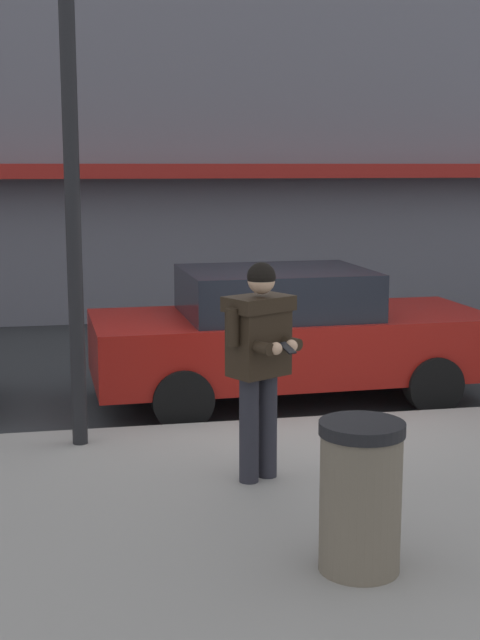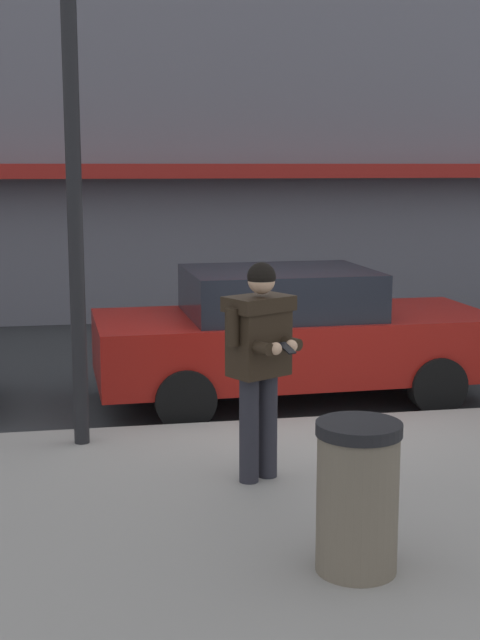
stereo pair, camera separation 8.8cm
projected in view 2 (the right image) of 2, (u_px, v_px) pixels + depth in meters
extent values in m
plane|color=#2B2D30|center=(279.00, 426.00, 9.35)|extent=(80.00, 80.00, 0.00)
cube|color=silver|center=(368.00, 419.00, 9.57)|extent=(28.00, 0.12, 0.01)
cube|color=maroon|center=(256.00, 171.00, 15.04)|extent=(26.60, 0.70, 0.24)
cube|color=maroon|center=(294.00, 344.00, 10.22)|extent=(4.55, 1.95, 0.70)
cube|color=black|center=(279.00, 292.00, 10.08)|extent=(2.12, 1.70, 0.52)
cylinder|color=black|center=(381.00, 353.00, 11.40)|extent=(0.65, 0.24, 0.64)
cylinder|color=black|center=(437.00, 385.00, 9.75)|extent=(0.65, 0.24, 0.64)
cylinder|color=black|center=(164.00, 364.00, 10.82)|extent=(0.65, 0.24, 0.64)
cylinder|color=black|center=(185.00, 399.00, 9.17)|extent=(0.65, 0.24, 0.64)
cylinder|color=#23232B|center=(268.00, 425.00, 7.36)|extent=(0.16, 0.16, 0.88)
cylinder|color=#23232B|center=(249.00, 430.00, 7.23)|extent=(0.16, 0.16, 0.88)
cube|color=black|center=(259.00, 337.00, 7.17)|extent=(0.55, 0.48, 0.64)
cube|color=black|center=(259.00, 303.00, 7.12)|extent=(0.62, 0.55, 0.12)
cylinder|color=black|center=(284.00, 320.00, 7.31)|extent=(0.11, 0.11, 0.30)
cylinder|color=black|center=(286.00, 342.00, 7.14)|extent=(0.23, 0.31, 0.10)
sphere|color=tan|center=(291.00, 346.00, 6.99)|extent=(0.10, 0.10, 0.10)
cylinder|color=black|center=(233.00, 327.00, 6.98)|extent=(0.11, 0.11, 0.30)
cylinder|color=black|center=(257.00, 347.00, 6.96)|extent=(0.23, 0.31, 0.10)
sphere|color=tan|center=(276.00, 349.00, 6.89)|extent=(0.10, 0.10, 0.10)
cube|color=black|center=(287.00, 348.00, 6.91)|extent=(0.13, 0.16, 0.07)
sphere|color=tan|center=(261.00, 280.00, 7.06)|extent=(0.22, 0.22, 0.22)
sphere|color=black|center=(261.00, 277.00, 7.06)|extent=(0.23, 0.23, 0.23)
cylinder|color=black|center=(74.00, 195.00, 7.93)|extent=(0.14, 0.14, 4.60)
cylinder|color=#665B4C|center=(357.00, 503.00, 5.64)|extent=(0.52, 0.52, 0.90)
cylinder|color=black|center=(359.00, 429.00, 5.55)|extent=(0.55, 0.55, 0.08)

